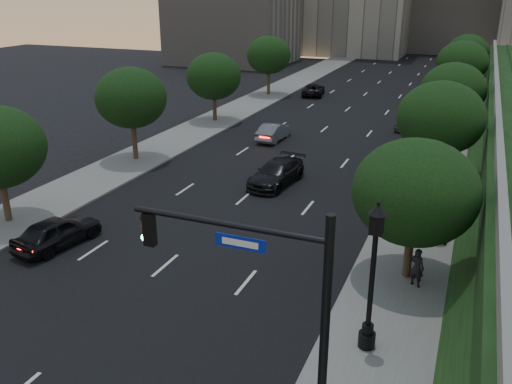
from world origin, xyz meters
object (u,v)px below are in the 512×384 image
at_px(pedestrian_c, 420,196).
at_px(traffic_signal_mast, 284,326).
at_px(street_lamp, 372,284).
at_px(sedan_mid_left, 274,132).
at_px(pedestrian_b, 440,225).
at_px(sedan_far_right, 411,120).
at_px(sedan_near_left, 57,232).
at_px(sedan_near_right, 276,173).
at_px(sedan_far_left, 313,90).
at_px(pedestrian_a, 417,267).

bearing_deg(pedestrian_c, traffic_signal_mast, 73.77).
bearing_deg(street_lamp, sedan_mid_left, 117.16).
height_order(traffic_signal_mast, pedestrian_b, traffic_signal_mast).
bearing_deg(pedestrian_c, sedan_far_right, -92.42).
height_order(sedan_near_left, sedan_near_right, sedan_near_left).
bearing_deg(sedan_near_right, sedan_near_left, -112.31).
distance_m(sedan_far_left, sedan_near_right, 30.55).
bearing_deg(pedestrian_b, sedan_near_right, -29.42).
relative_size(pedestrian_a, pedestrian_b, 0.91).
bearing_deg(sedan_far_left, sedan_far_right, 126.78).
xyz_separation_m(street_lamp, sedan_mid_left, (-12.62, 24.60, -1.92)).
distance_m(sedan_near_right, pedestrian_b, 11.60).
distance_m(sedan_near_right, sedan_far_right, 19.01).
distance_m(traffic_signal_mast, pedestrian_c, 18.32).
relative_size(sedan_near_right, pedestrian_b, 2.77).
xyz_separation_m(sedan_far_left, pedestrian_b, (16.75, -35.10, 0.41)).
height_order(sedan_far_left, pedestrian_b, pedestrian_b).
distance_m(sedan_far_left, pedestrian_b, 38.89).
xyz_separation_m(sedan_far_right, pedestrian_a, (3.76, -27.84, 0.20)).
relative_size(street_lamp, sedan_far_left, 1.16).
bearing_deg(street_lamp, pedestrian_a, 77.60).
xyz_separation_m(street_lamp, sedan_near_left, (-15.59, 2.41, -1.87)).
relative_size(sedan_mid_left, pedestrian_c, 2.44).
xyz_separation_m(sedan_near_left, pedestrian_c, (15.81, 10.89, 0.27)).
distance_m(sedan_near_left, pedestrian_a, 16.84).
relative_size(street_lamp, sedan_mid_left, 1.30).
bearing_deg(pedestrian_a, sedan_near_left, 30.59).
relative_size(pedestrian_b, pedestrian_c, 1.06).
distance_m(street_lamp, sedan_far_right, 32.87).
distance_m(traffic_signal_mast, sedan_far_right, 37.60).
relative_size(sedan_near_left, pedestrian_a, 2.63).
height_order(street_lamp, pedestrian_a, street_lamp).
bearing_deg(pedestrian_a, pedestrian_b, -74.40).
distance_m(sedan_near_right, pedestrian_c, 9.09).
height_order(sedan_near_left, sedan_far_right, sedan_far_right).
xyz_separation_m(street_lamp, pedestrian_a, (1.07, 4.87, -1.63)).
xyz_separation_m(traffic_signal_mast, pedestrian_c, (1.66, 18.06, -2.63)).
height_order(sedan_near_left, sedan_mid_left, sedan_near_left).
relative_size(sedan_mid_left, sedan_near_right, 0.83).
height_order(traffic_signal_mast, sedan_mid_left, traffic_signal_mast).
bearing_deg(sedan_far_right, sedan_far_left, 143.35).
bearing_deg(sedan_near_left, sedan_far_right, -103.37).
bearing_deg(sedan_near_right, street_lamp, -52.42).
height_order(sedan_far_left, sedan_near_right, sedan_near_right).
height_order(street_lamp, pedestrian_b, street_lamp).
relative_size(sedan_far_right, pedestrian_a, 2.77).
xyz_separation_m(traffic_signal_mast, street_lamp, (1.44, 4.76, -1.04)).
relative_size(sedan_near_left, sedan_far_right, 0.95).
xyz_separation_m(sedan_near_right, pedestrian_b, (10.35, -5.22, 0.33)).
xyz_separation_m(sedan_mid_left, pedestrian_a, (13.69, -19.73, 0.29)).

